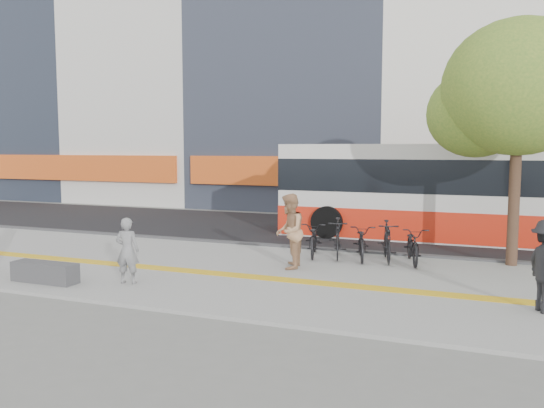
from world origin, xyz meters
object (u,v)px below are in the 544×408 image
at_px(bench, 45,272).
at_px(street_tree, 518,91).
at_px(seated_woman, 127,251).
at_px(pedestrian_tan, 289,231).
at_px(bus, 460,195).

distance_m(bench, street_tree, 12.23).
relative_size(seated_woman, pedestrian_tan, 0.79).
distance_m(bench, seated_woman, 1.97).
height_order(bench, pedestrian_tan, pedestrian_tan).
bearing_deg(street_tree, pedestrian_tan, -153.17).
relative_size(bench, street_tree, 0.25).
bearing_deg(seated_woman, bench, 6.97).
distance_m(seated_woman, pedestrian_tan, 3.97).
distance_m(street_tree, pedestrian_tan, 6.77).
relative_size(bench, bus, 0.13).
distance_m(street_tree, bus, 4.96).
xyz_separation_m(bench, pedestrian_tan, (4.61, 3.41, 0.71)).
xyz_separation_m(street_tree, pedestrian_tan, (-5.17, -2.62, -3.49)).
bearing_deg(pedestrian_tan, bench, -65.06).
height_order(bus, seated_woman, bus).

